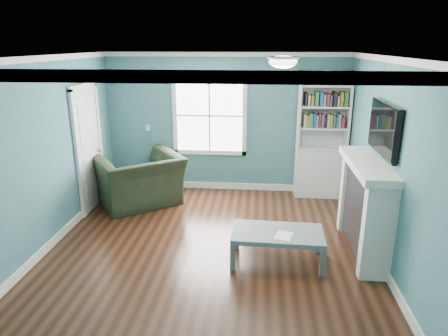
{
  "coord_description": "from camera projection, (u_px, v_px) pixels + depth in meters",
  "views": [
    {
      "loc": [
        0.64,
        -4.89,
        2.75
      ],
      "look_at": [
        0.16,
        0.4,
        1.09
      ],
      "focal_mm": 32.0,
      "sensor_mm": 36.0,
      "label": 1
    }
  ],
  "objects": [
    {
      "name": "floor",
      "position": [
        210.0,
        251.0,
        5.53
      ],
      "size": [
        5.0,
        5.0,
        0.0
      ],
      "primitive_type": "plane",
      "color": "black",
      "rests_on": "ground"
    },
    {
      "name": "room_walls",
      "position": [
        208.0,
        140.0,
        5.05
      ],
      "size": [
        5.0,
        5.0,
        5.0
      ],
      "color": "#376F78",
      "rests_on": "ground"
    },
    {
      "name": "trim",
      "position": [
        209.0,
        166.0,
        5.16
      ],
      "size": [
        4.5,
        5.0,
        2.6
      ],
      "color": "white",
      "rests_on": "ground"
    },
    {
      "name": "window",
      "position": [
        210.0,
        116.0,
        7.48
      ],
      "size": [
        1.4,
        0.06,
        1.5
      ],
      "color": "white",
      "rests_on": "room_walls"
    },
    {
      "name": "bookshelf",
      "position": [
        321.0,
        148.0,
        7.28
      ],
      "size": [
        0.9,
        0.35,
        2.31
      ],
      "color": "silver",
      "rests_on": "ground"
    },
    {
      "name": "fireplace",
      "position": [
        365.0,
        208.0,
        5.35
      ],
      "size": [
        0.44,
        1.58,
        1.3
      ],
      "color": "black",
      "rests_on": "ground"
    },
    {
      "name": "tv",
      "position": [
        384.0,
        129.0,
        5.01
      ],
      "size": [
        0.06,
        1.1,
        0.65
      ],
      "primitive_type": "cube",
      "color": "black",
      "rests_on": "fireplace"
    },
    {
      "name": "door",
      "position": [
        89.0,
        147.0,
        6.73
      ],
      "size": [
        0.12,
        0.98,
        2.17
      ],
      "color": "silver",
      "rests_on": "ground"
    },
    {
      "name": "ceiling_fixture",
      "position": [
        283.0,
        61.0,
        4.78
      ],
      "size": [
        0.38,
        0.38,
        0.15
      ],
      "color": "white",
      "rests_on": "room_walls"
    },
    {
      "name": "light_switch",
      "position": [
        148.0,
        128.0,
        7.66
      ],
      "size": [
        0.08,
        0.01,
        0.12
      ],
      "primitive_type": "cube",
      "color": "white",
      "rests_on": "room_walls"
    },
    {
      "name": "recliner",
      "position": [
        139.0,
        172.0,
        6.99
      ],
      "size": [
        1.63,
        1.53,
        1.2
      ],
      "primitive_type": "imported",
      "rotation": [
        0.0,
        0.0,
        -2.5
      ],
      "color": "black",
      "rests_on": "ground"
    },
    {
      "name": "coffee_table",
      "position": [
        278.0,
        236.0,
        5.16
      ],
      "size": [
        1.19,
        0.67,
        0.43
      ],
      "rotation": [
        0.0,
        0.0,
        -0.03
      ],
      "color": "#556066",
      "rests_on": "ground"
    },
    {
      "name": "paper_sheet",
      "position": [
        284.0,
        236.0,
        5.04
      ],
      "size": [
        0.27,
        0.31,
        0.0
      ],
      "primitive_type": "cube",
      "rotation": [
        0.0,
        0.0,
        -0.31
      ],
      "color": "white",
      "rests_on": "coffee_table"
    }
  ]
}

